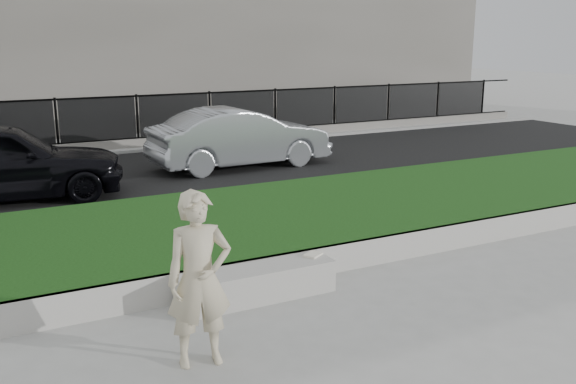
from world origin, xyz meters
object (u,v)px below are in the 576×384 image
stone_bench (257,283)px  man (199,279)px  car_dark (0,161)px  book (313,255)px  car_silver (240,138)px

stone_bench → man: bearing=-134.5°
car_dark → book: bearing=-146.9°
stone_bench → car_silver: size_ratio=0.45×
man → car_dark: 7.99m
book → car_dark: size_ratio=0.05×
car_dark → car_silver: (5.52, 0.91, -0.06)m
stone_bench → man: size_ratio=1.13×
stone_bench → car_silver: bearing=67.7°
car_silver → car_dark: bearing=97.2°
stone_bench → car_dark: size_ratio=0.43×
man → stone_bench: bearing=54.1°
stone_bench → car_dark: (-2.40, 6.69, 0.62)m
man → book: 2.44m
book → stone_bench: bearing=153.8°
book → car_dark: 7.39m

